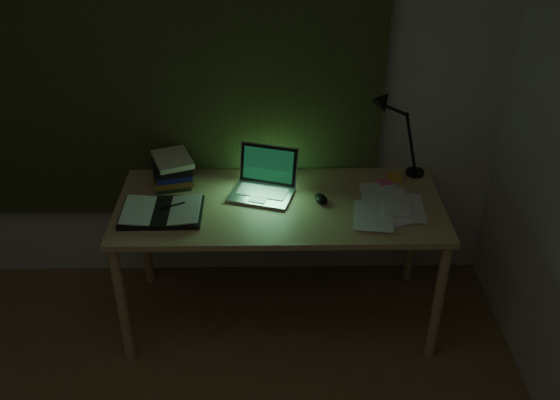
{
  "coord_description": "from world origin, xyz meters",
  "views": [
    {
      "loc": [
        0.53,
        -1.0,
        2.35
      ],
      "look_at": [
        0.57,
        1.45,
        0.82
      ],
      "focal_mm": 40.0,
      "sensor_mm": 36.0,
      "label": 1
    }
  ],
  "objects_px": {
    "desk": "(280,262)",
    "book_stack": "(173,169)",
    "laptop": "(261,177)",
    "open_textbook": "(162,211)",
    "desk_lamp": "(420,129)",
    "loose_papers": "(387,204)"
  },
  "relations": [
    {
      "from": "desk",
      "to": "book_stack",
      "type": "bearing_deg",
      "value": 158.57
    },
    {
      "from": "desk",
      "to": "laptop",
      "type": "distance_m",
      "value": 0.48
    },
    {
      "from": "open_textbook",
      "to": "book_stack",
      "type": "relative_size",
      "value": 1.65
    },
    {
      "from": "desk",
      "to": "desk_lamp",
      "type": "xyz_separation_m",
      "value": [
        0.72,
        0.28,
        0.62
      ]
    },
    {
      "from": "laptop",
      "to": "desk_lamp",
      "type": "bearing_deg",
      "value": 31.47
    },
    {
      "from": "loose_papers",
      "to": "desk_lamp",
      "type": "distance_m",
      "value": 0.44
    },
    {
      "from": "desk",
      "to": "desk_lamp",
      "type": "height_order",
      "value": "desk_lamp"
    },
    {
      "from": "book_stack",
      "to": "open_textbook",
      "type": "bearing_deg",
      "value": -93.32
    },
    {
      "from": "desk",
      "to": "loose_papers",
      "type": "relative_size",
      "value": 4.98
    },
    {
      "from": "laptop",
      "to": "open_textbook",
      "type": "height_order",
      "value": "laptop"
    },
    {
      "from": "loose_papers",
      "to": "desk",
      "type": "bearing_deg",
      "value": 176.73
    },
    {
      "from": "laptop",
      "to": "open_textbook",
      "type": "distance_m",
      "value": 0.5
    },
    {
      "from": "open_textbook",
      "to": "desk_lamp",
      "type": "bearing_deg",
      "value": 15.62
    },
    {
      "from": "open_textbook",
      "to": "desk_lamp",
      "type": "distance_m",
      "value": 1.35
    },
    {
      "from": "laptop",
      "to": "loose_papers",
      "type": "bearing_deg",
      "value": 7.79
    },
    {
      "from": "desk",
      "to": "book_stack",
      "type": "distance_m",
      "value": 0.73
    },
    {
      "from": "laptop",
      "to": "desk",
      "type": "bearing_deg",
      "value": -19.53
    },
    {
      "from": "desk",
      "to": "book_stack",
      "type": "height_order",
      "value": "book_stack"
    },
    {
      "from": "laptop",
      "to": "book_stack",
      "type": "distance_m",
      "value": 0.48
    },
    {
      "from": "laptop",
      "to": "open_textbook",
      "type": "bearing_deg",
      "value": -144.78
    },
    {
      "from": "laptop",
      "to": "book_stack",
      "type": "xyz_separation_m",
      "value": [
        -0.45,
        0.15,
        -0.03
      ]
    },
    {
      "from": "open_textbook",
      "to": "book_stack",
      "type": "bearing_deg",
      "value": 86.16
    }
  ]
}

